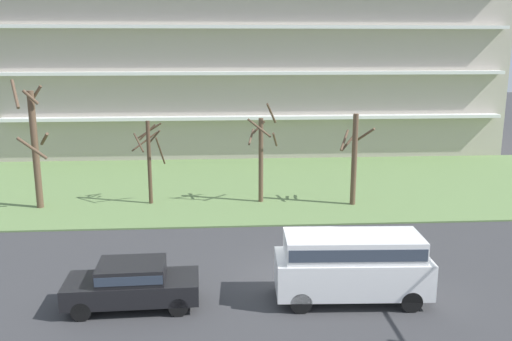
# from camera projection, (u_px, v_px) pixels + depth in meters

# --- Properties ---
(ground) EXTENTS (160.00, 160.00, 0.00)m
(ground) POSITION_uv_depth(u_px,v_px,m) (295.00, 277.00, 20.80)
(ground) COLOR #38383A
(grass_lawn_strip) EXTENTS (80.00, 16.00, 0.08)m
(grass_lawn_strip) POSITION_uv_depth(u_px,v_px,m) (264.00, 185.00, 34.40)
(grass_lawn_strip) COLOR #66844C
(grass_lawn_strip) RESTS_ON ground
(apartment_building) EXTENTS (38.96, 13.22, 16.46)m
(apartment_building) POSITION_uv_depth(u_px,v_px,m) (251.00, 49.00, 46.31)
(apartment_building) COLOR #B2A899
(apartment_building) RESTS_ON ground
(tree_far_left) EXTENTS (1.87, 1.85, 6.88)m
(tree_far_left) POSITION_uv_depth(u_px,v_px,m) (34.00, 145.00, 28.70)
(tree_far_left) COLOR brown
(tree_far_left) RESTS_ON ground
(tree_left) EXTENTS (1.84, 1.84, 4.65)m
(tree_left) POSITION_uv_depth(u_px,v_px,m) (149.00, 157.00, 29.77)
(tree_left) COLOR #4C3828
(tree_left) RESTS_ON ground
(tree_center) EXTENTS (1.76, 1.67, 5.65)m
(tree_center) POSITION_uv_depth(u_px,v_px,m) (262.00, 154.00, 29.97)
(tree_center) COLOR brown
(tree_center) RESTS_ON ground
(tree_right) EXTENTS (1.92, 1.32, 5.06)m
(tree_right) POSITION_uv_depth(u_px,v_px,m) (354.00, 157.00, 29.55)
(tree_right) COLOR brown
(tree_right) RESTS_ON ground
(sedan_black_near_left) EXTENTS (4.46, 1.95, 1.57)m
(sedan_black_near_left) POSITION_uv_depth(u_px,v_px,m) (132.00, 283.00, 18.28)
(sedan_black_near_left) COLOR black
(sedan_black_near_left) RESTS_ON ground
(van_white_center_right) EXTENTS (5.28, 2.23, 2.36)m
(van_white_center_right) POSITION_uv_depth(u_px,v_px,m) (352.00, 262.00, 18.65)
(van_white_center_right) COLOR white
(van_white_center_right) RESTS_ON ground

